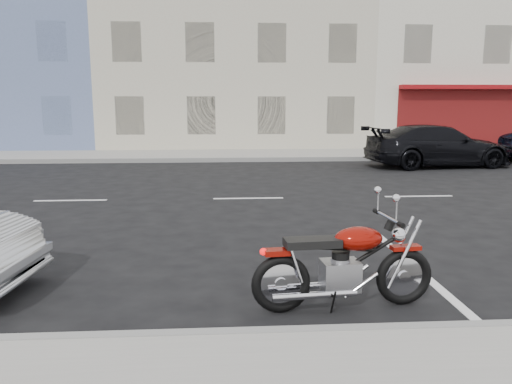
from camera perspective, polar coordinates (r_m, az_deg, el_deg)
ground at (r=11.70m, az=8.95°, el=-0.61°), size 120.00×120.00×0.00m
sidewalk_far at (r=20.17m, az=-10.66°, el=4.12°), size 80.00×3.40×0.15m
curb_far at (r=18.50m, az=-11.29°, el=3.56°), size 80.00×0.12×0.16m
bldg_cream at (r=27.74m, az=-2.63°, el=17.68°), size 12.00×12.00×11.50m
bldg_corner at (r=30.93m, az=23.44°, el=17.05°), size 14.00×12.00×12.50m
motorcycle at (r=5.70m, az=16.85°, el=-7.90°), size 2.00×0.66×1.00m
car_far at (r=18.05m, az=20.00°, el=4.98°), size 5.06×2.50×1.42m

